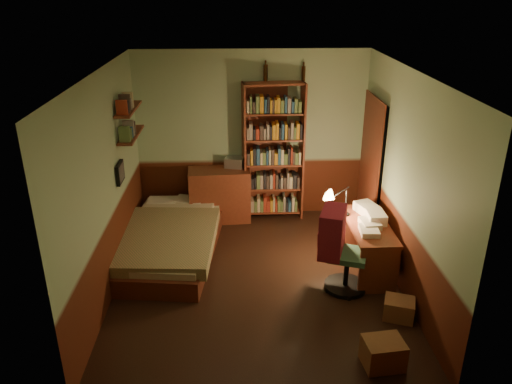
{
  "coord_description": "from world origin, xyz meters",
  "views": [
    {
      "loc": [
        -0.23,
        -5.4,
        3.51
      ],
      "look_at": [
        0.0,
        0.25,
        1.1
      ],
      "focal_mm": 35.0,
      "sensor_mm": 36.0,
      "label": 1
    }
  ],
  "objects_px": {
    "dresser": "(220,195)",
    "cardboard_box_b": "(399,309)",
    "desk_lamp": "(347,192)",
    "cardboard_box_a": "(383,353)",
    "desk": "(367,246)",
    "bed": "(168,230)",
    "mini_stereo": "(235,162)",
    "office_chair": "(348,255)",
    "bookshelf": "(273,153)"
  },
  "relations": [
    {
      "from": "mini_stereo",
      "to": "bookshelf",
      "type": "xyz_separation_m",
      "value": [
        0.59,
        -0.04,
        0.16
      ]
    },
    {
      "from": "dresser",
      "to": "desk",
      "type": "relative_size",
      "value": 0.78
    },
    {
      "from": "desk",
      "to": "cardboard_box_b",
      "type": "xyz_separation_m",
      "value": [
        0.12,
        -1.06,
        -0.21
      ]
    },
    {
      "from": "mini_stereo",
      "to": "cardboard_box_b",
      "type": "bearing_deg",
      "value": -42.45
    },
    {
      "from": "dresser",
      "to": "desk_lamp",
      "type": "distance_m",
      "value": 2.19
    },
    {
      "from": "bookshelf",
      "to": "cardboard_box_a",
      "type": "relative_size",
      "value": 5.6
    },
    {
      "from": "cardboard_box_b",
      "to": "dresser",
      "type": "bearing_deg",
      "value": 128.4
    },
    {
      "from": "desk_lamp",
      "to": "office_chair",
      "type": "height_order",
      "value": "desk_lamp"
    },
    {
      "from": "bookshelf",
      "to": "cardboard_box_b",
      "type": "xyz_separation_m",
      "value": [
        1.23,
        -2.69,
        -0.95
      ]
    },
    {
      "from": "office_chair",
      "to": "cardboard_box_a",
      "type": "distance_m",
      "value": 1.38
    },
    {
      "from": "desk",
      "to": "cardboard_box_a",
      "type": "distance_m",
      "value": 1.83
    },
    {
      "from": "bed",
      "to": "dresser",
      "type": "height_order",
      "value": "dresser"
    },
    {
      "from": "dresser",
      "to": "bookshelf",
      "type": "height_order",
      "value": "bookshelf"
    },
    {
      "from": "bookshelf",
      "to": "office_chair",
      "type": "xyz_separation_m",
      "value": [
        0.76,
        -2.1,
        -0.59
      ]
    },
    {
      "from": "cardboard_box_a",
      "to": "office_chair",
      "type": "bearing_deg",
      "value": 93.85
    },
    {
      "from": "desk",
      "to": "desk_lamp",
      "type": "distance_m",
      "value": 0.75
    },
    {
      "from": "dresser",
      "to": "cardboard_box_b",
      "type": "bearing_deg",
      "value": -55.48
    },
    {
      "from": "mini_stereo",
      "to": "cardboard_box_b",
      "type": "distance_m",
      "value": 3.38
    },
    {
      "from": "mini_stereo",
      "to": "desk",
      "type": "relative_size",
      "value": 0.23
    },
    {
      "from": "bookshelf",
      "to": "desk",
      "type": "bearing_deg",
      "value": -62.82
    },
    {
      "from": "desk_lamp",
      "to": "bookshelf",
      "type": "bearing_deg",
      "value": 106.63
    },
    {
      "from": "bed",
      "to": "desk",
      "type": "distance_m",
      "value": 2.68
    },
    {
      "from": "office_chair",
      "to": "cardboard_box_b",
      "type": "distance_m",
      "value": 0.85
    },
    {
      "from": "bed",
      "to": "cardboard_box_b",
      "type": "distance_m",
      "value": 3.18
    },
    {
      "from": "desk_lamp",
      "to": "cardboard_box_a",
      "type": "relative_size",
      "value": 1.72
    },
    {
      "from": "cardboard_box_b",
      "to": "desk",
      "type": "bearing_deg",
      "value": 96.47
    },
    {
      "from": "mini_stereo",
      "to": "desk_lamp",
      "type": "xyz_separation_m",
      "value": [
        1.45,
        -1.39,
        0.07
      ]
    },
    {
      "from": "dresser",
      "to": "bookshelf",
      "type": "xyz_separation_m",
      "value": [
        0.83,
        0.08,
        0.65
      ]
    },
    {
      "from": "desk_lamp",
      "to": "cardboard_box_b",
      "type": "height_order",
      "value": "desk_lamp"
    },
    {
      "from": "bookshelf",
      "to": "bed",
      "type": "bearing_deg",
      "value": -150.91
    },
    {
      "from": "office_chair",
      "to": "mini_stereo",
      "type": "bearing_deg",
      "value": 141.04
    },
    {
      "from": "bed",
      "to": "desk_lamp",
      "type": "distance_m",
      "value": 2.48
    },
    {
      "from": "desk_lamp",
      "to": "office_chair",
      "type": "bearing_deg",
      "value": -114.25
    },
    {
      "from": "cardboard_box_a",
      "to": "dresser",
      "type": "bearing_deg",
      "value": 116.64
    },
    {
      "from": "dresser",
      "to": "mini_stereo",
      "type": "bearing_deg",
      "value": 23.26
    },
    {
      "from": "bed",
      "to": "desk_lamp",
      "type": "relative_size",
      "value": 3.46
    },
    {
      "from": "desk_lamp",
      "to": "cardboard_box_a",
      "type": "bearing_deg",
      "value": -106.46
    },
    {
      "from": "desk_lamp",
      "to": "bed",
      "type": "bearing_deg",
      "value": 158.23
    },
    {
      "from": "dresser",
      "to": "cardboard_box_b",
      "type": "height_order",
      "value": "dresser"
    },
    {
      "from": "desk",
      "to": "cardboard_box_a",
      "type": "bearing_deg",
      "value": -98.84
    },
    {
      "from": "dresser",
      "to": "mini_stereo",
      "type": "xyz_separation_m",
      "value": [
        0.24,
        0.12,
        0.49
      ]
    },
    {
      "from": "desk",
      "to": "cardboard_box_b",
      "type": "height_order",
      "value": "desk"
    },
    {
      "from": "bed",
      "to": "desk_lamp",
      "type": "bearing_deg",
      "value": 0.82
    },
    {
      "from": "bed",
      "to": "mini_stereo",
      "type": "distance_m",
      "value": 1.58
    },
    {
      "from": "desk",
      "to": "cardboard_box_a",
      "type": "xyz_separation_m",
      "value": [
        -0.27,
        -1.8,
        -0.18
      ]
    },
    {
      "from": "office_chair",
      "to": "bookshelf",
      "type": "bearing_deg",
      "value": 128.64
    },
    {
      "from": "mini_stereo",
      "to": "cardboard_box_b",
      "type": "height_order",
      "value": "mini_stereo"
    },
    {
      "from": "office_chair",
      "to": "cardboard_box_a",
      "type": "height_order",
      "value": "office_chair"
    },
    {
      "from": "desk",
      "to": "desk_lamp",
      "type": "xyz_separation_m",
      "value": [
        -0.25,
        0.28,
        0.65
      ]
    },
    {
      "from": "bed",
      "to": "mini_stereo",
      "type": "relative_size",
      "value": 8.06
    }
  ]
}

